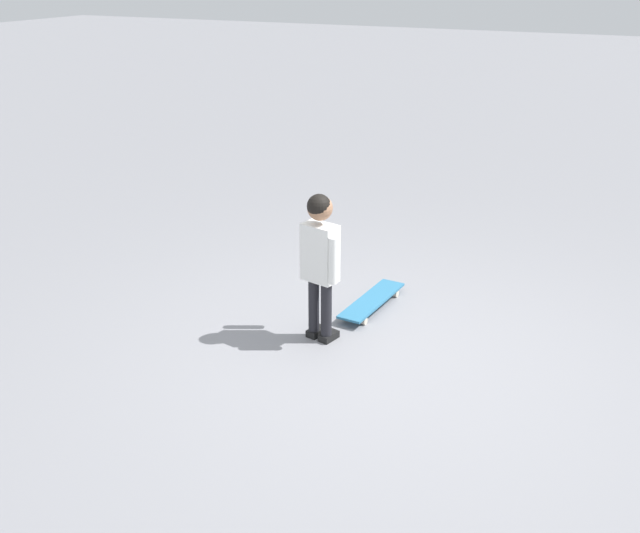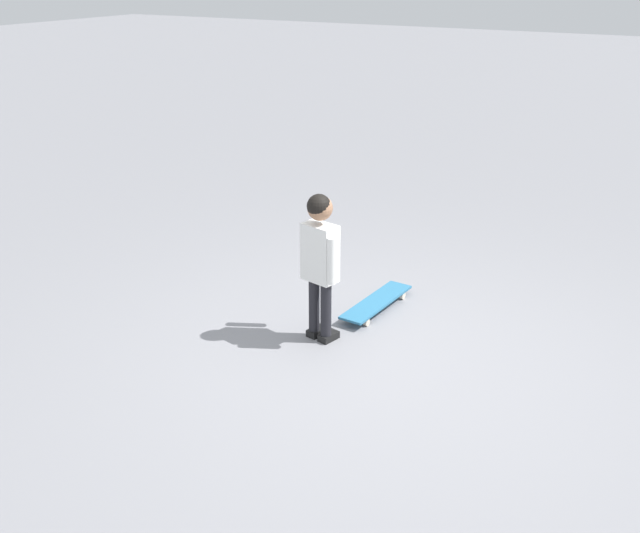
% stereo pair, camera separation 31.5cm
% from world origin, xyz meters
% --- Properties ---
extents(ground_plane, '(50.00, 50.00, 0.00)m').
position_xyz_m(ground_plane, '(0.00, 0.00, 0.00)').
color(ground_plane, gray).
extents(child_person, '(0.33, 0.29, 1.06)m').
position_xyz_m(child_person, '(-0.53, 0.14, 0.66)').
color(child_person, black).
rests_on(child_person, ground).
extents(skateboard, '(0.25, 0.80, 0.07)m').
position_xyz_m(skateboard, '(-0.39, 0.76, 0.06)').
color(skateboard, teal).
rests_on(skateboard, ground).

